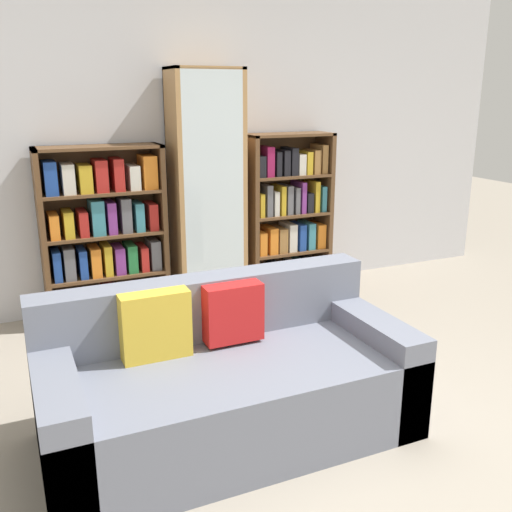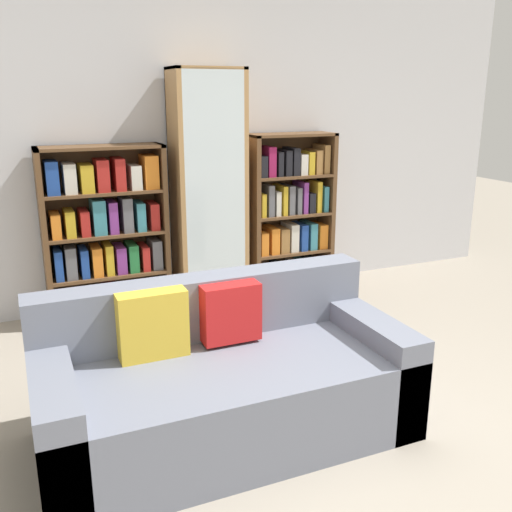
{
  "view_description": "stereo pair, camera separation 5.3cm",
  "coord_description": "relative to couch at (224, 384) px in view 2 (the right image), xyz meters",
  "views": [
    {
      "loc": [
        -1.56,
        -1.98,
        1.79
      ],
      "look_at": [
        0.03,
        1.54,
        0.68
      ],
      "focal_mm": 40.0,
      "sensor_mm": 36.0,
      "label": 1
    },
    {
      "loc": [
        -1.51,
        -2.0,
        1.79
      ],
      "look_at": [
        0.03,
        1.54,
        0.68
      ],
      "focal_mm": 40.0,
      "sensor_mm": 36.0,
      "label": 2
    }
  ],
  "objects": [
    {
      "name": "wall_back",
      "position": [
        0.58,
        2.2,
        1.06
      ],
      "size": [
        6.36,
        0.06,
        2.7
      ],
      "color": "silver",
      "rests_on": "ground"
    },
    {
      "name": "couch",
      "position": [
        0.0,
        0.0,
        0.0
      ],
      "size": [
        1.93,
        0.9,
        0.81
      ],
      "color": "slate",
      "rests_on": "ground"
    },
    {
      "name": "display_cabinet",
      "position": [
        0.6,
        1.98,
        0.7
      ],
      "size": [
        0.59,
        0.36,
        1.99
      ],
      "color": "#AD7F4C",
      "rests_on": "ground"
    },
    {
      "name": "bookshelf_right",
      "position": [
        1.39,
        2.0,
        0.4
      ],
      "size": [
        0.79,
        0.32,
        1.45
      ],
      "color": "brown",
      "rests_on": "ground"
    },
    {
      "name": "ground_plane",
      "position": [
        0.58,
        -0.58,
        -0.29
      ],
      "size": [
        16.0,
        16.0,
        0.0
      ],
      "primitive_type": "plane",
      "color": "gray"
    },
    {
      "name": "wine_bottle",
      "position": [
        1.19,
        1.36,
        -0.14
      ],
      "size": [
        0.09,
        0.09,
        0.39
      ],
      "color": "#192333",
      "rests_on": "ground"
    },
    {
      "name": "bookshelf_left",
      "position": [
        -0.27,
        2.0,
        0.38
      ],
      "size": [
        0.97,
        0.32,
        1.4
      ],
      "color": "brown",
      "rests_on": "ground"
    }
  ]
}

